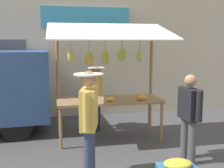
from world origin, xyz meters
name	(u,v)px	position (x,y,z in m)	size (l,w,h in m)	color
ground_plane	(109,139)	(0.00, 0.00, 0.00)	(40.00, 40.00, 0.00)	#424244
street_backdrop	(93,56)	(0.06, -2.20, 1.70)	(9.00, 0.30, 3.40)	#B2A893
market_stall	(109,67)	(-0.01, -0.03, 1.56)	(2.50, 1.46, 2.50)	olive
vendor_with_sunhat	(97,93)	(0.16, -0.75, 0.89)	(0.39, 0.66, 1.52)	#232328
shopper_with_shopping_bag	(89,117)	(0.64, 1.77, 0.99)	(0.43, 0.69, 1.67)	navy
shopper_in_grey_tee	(189,113)	(-1.14, 1.40, 0.88)	(0.24, 0.67, 1.54)	#4C4C51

